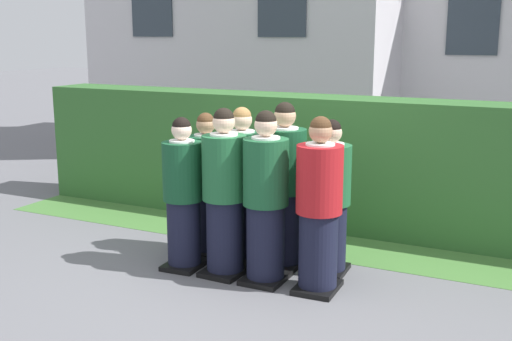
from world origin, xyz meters
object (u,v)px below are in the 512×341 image
(student_front_row_1, at_px, (224,197))
(student_in_red_blazer, at_px, (319,210))
(student_rear_row_2, at_px, (284,189))
(student_front_row_0, at_px, (183,197))
(student_front_row_2, at_px, (266,202))
(student_rear_row_0, at_px, (207,187))
(student_rear_row_1, at_px, (242,188))
(student_rear_row_3, at_px, (330,201))

(student_front_row_1, height_order, student_in_red_blazer, student_front_row_1)
(student_rear_row_2, bearing_deg, student_front_row_0, -150.76)
(student_front_row_2, height_order, student_rear_row_0, student_front_row_2)
(student_rear_row_1, bearing_deg, student_in_red_blazer, -23.79)
(student_front_row_2, relative_size, student_rear_row_1, 1.03)
(student_front_row_1, relative_size, student_rear_row_1, 1.03)
(student_front_row_2, height_order, student_rear_row_1, student_front_row_2)
(student_front_row_0, xyz_separation_m, student_rear_row_1, (0.43, 0.49, 0.04))
(student_front_row_1, height_order, student_rear_row_2, student_rear_row_2)
(student_rear_row_3, bearing_deg, student_rear_row_2, -178.88)
(student_front_row_0, height_order, student_in_red_blazer, student_in_red_blazer)
(student_in_red_blazer, relative_size, student_rear_row_1, 1.01)
(student_front_row_0, distance_m, student_rear_row_3, 1.49)
(student_rear_row_0, xyz_separation_m, student_rear_row_1, (0.44, -0.01, 0.04))
(student_front_row_2, distance_m, student_rear_row_1, 0.68)
(student_front_row_2, bearing_deg, student_in_red_blazer, 0.62)
(student_rear_row_2, bearing_deg, student_rear_row_0, -179.67)
(student_in_red_blazer, distance_m, student_rear_row_3, 0.49)
(student_rear_row_3, bearing_deg, student_rear_row_1, -178.58)
(student_front_row_2, relative_size, student_rear_row_0, 1.08)
(student_rear_row_0, height_order, student_rear_row_3, student_rear_row_3)
(student_front_row_2, bearing_deg, student_rear_row_2, 91.86)
(student_front_row_2, distance_m, student_rear_row_3, 0.69)
(student_front_row_1, distance_m, student_front_row_2, 0.45)
(student_in_red_blazer, xyz_separation_m, student_rear_row_3, (-0.06, 0.48, -0.04))
(student_in_red_blazer, bearing_deg, student_front_row_2, -179.38)
(student_front_row_0, distance_m, student_front_row_2, 0.92)
(student_rear_row_0, relative_size, student_rear_row_3, 0.99)
(student_front_row_1, bearing_deg, student_rear_row_1, 95.30)
(student_front_row_0, relative_size, student_rear_row_3, 1.00)
(student_front_row_2, height_order, student_rear_row_3, student_front_row_2)
(student_front_row_0, xyz_separation_m, student_rear_row_0, (-0.02, 0.50, -0.01))
(student_rear_row_2, xyz_separation_m, student_rear_row_3, (0.50, 0.01, -0.07))
(student_front_row_0, bearing_deg, student_rear_row_1, 49.17)
(student_front_row_0, xyz_separation_m, student_front_row_2, (0.92, 0.03, 0.06))
(student_rear_row_3, bearing_deg, student_front_row_1, -152.06)
(student_front_row_1, bearing_deg, student_front_row_2, 0.78)
(student_rear_row_2, bearing_deg, student_front_row_1, -131.99)
(student_in_red_blazer, height_order, student_rear_row_0, student_in_red_blazer)
(student_front_row_0, height_order, student_rear_row_0, student_front_row_0)
(student_front_row_2, distance_m, student_rear_row_0, 1.05)
(student_rear_row_0, bearing_deg, student_front_row_1, -44.59)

